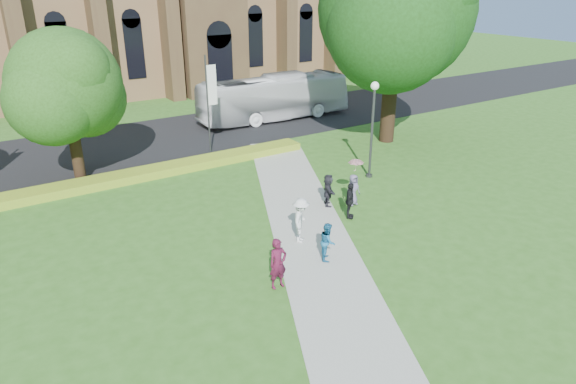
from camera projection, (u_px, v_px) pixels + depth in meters
ground at (334, 266)px, 19.57m from camera, size 160.00×160.00×0.00m
road at (154, 139)px, 35.01m from camera, size 160.00×10.00×0.02m
footpath at (319, 255)px, 20.33m from camera, size 15.58×28.54×0.04m
flower_hedge at (161, 170)px, 28.67m from camera, size 18.00×1.40×0.45m
streetlamp at (373, 119)px, 27.10m from camera, size 0.44×0.44×5.24m
large_tree at (396, 10)px, 31.39m from camera, size 9.60×9.60×13.20m
street_tree_1 at (65, 84)px, 25.72m from camera, size 5.60×5.60×8.05m
banner_pole_0 at (209, 99)px, 31.06m from camera, size 0.70×0.10×6.00m
tour_coach at (274, 97)px, 39.23m from camera, size 12.16×3.16×3.37m
pedestrian_0 at (278, 264)px, 17.85m from camera, size 0.69×0.46×1.88m
pedestrian_1 at (328, 241)px, 19.73m from camera, size 0.91×0.94×1.52m
pedestrian_2 at (301, 220)px, 20.99m from camera, size 1.37×1.39×1.92m
pedestrian_3 at (350, 201)px, 23.14m from camera, size 0.98×0.99×1.68m
pedestrian_4 at (353, 190)px, 24.53m from camera, size 0.75×0.49×1.53m
pedestrian_5 at (328, 190)px, 24.43m from camera, size 1.11×1.51×1.58m
parasol at (356, 167)px, 24.28m from camera, size 0.84×0.84×0.62m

